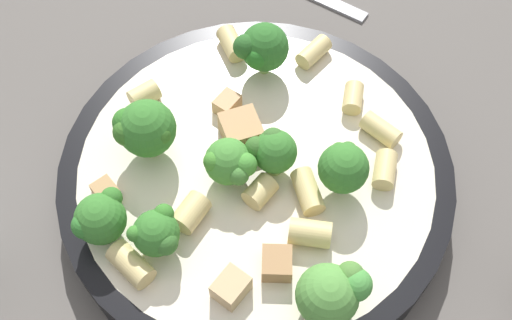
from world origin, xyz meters
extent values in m
plane|color=#5B5651|center=(0.00, 0.00, 0.00)|extent=(2.00, 2.00, 0.00)
cylinder|color=black|center=(0.00, 0.00, 0.01)|extent=(0.27, 0.27, 0.03)
cylinder|color=beige|center=(0.00, 0.00, 0.03)|extent=(0.25, 0.25, 0.01)
torus|color=black|center=(0.00, 0.00, 0.03)|extent=(0.27, 0.27, 0.00)
cylinder|color=#9EC175|center=(0.01, -0.11, 0.03)|extent=(0.01, 0.01, 0.01)
sphere|color=#387A2D|center=(0.01, -0.11, 0.05)|extent=(0.03, 0.03, 0.03)
sphere|color=#347429|center=(0.00, -0.10, 0.05)|extent=(0.01, 0.01, 0.01)
sphere|color=#327A2E|center=(0.01, -0.12, 0.05)|extent=(0.02, 0.02, 0.02)
cylinder|color=#93B766|center=(0.03, -0.08, 0.03)|extent=(0.01, 0.01, 0.01)
sphere|color=#387A2D|center=(0.03, -0.08, 0.05)|extent=(0.03, 0.03, 0.03)
sphere|color=#377B2A|center=(0.02, -0.07, 0.06)|extent=(0.01, 0.01, 0.01)
sphere|color=#3A7F2C|center=(0.03, -0.09, 0.05)|extent=(0.01, 0.01, 0.01)
sphere|color=#386F2D|center=(0.04, -0.08, 0.05)|extent=(0.02, 0.02, 0.02)
cylinder|color=#84AD60|center=(0.00, -0.02, 0.03)|extent=(0.01, 0.01, 0.01)
sphere|color=#478E38|center=(0.00, -0.02, 0.05)|extent=(0.03, 0.03, 0.03)
sphere|color=#448C2F|center=(0.00, -0.03, 0.06)|extent=(0.01, 0.01, 0.01)
sphere|color=#447F35|center=(0.01, -0.02, 0.05)|extent=(0.01, 0.01, 0.01)
sphere|color=#469335|center=(0.01, -0.01, 0.05)|extent=(0.02, 0.02, 0.02)
cylinder|color=#93B766|center=(0.04, 0.05, 0.04)|extent=(0.01, 0.01, 0.02)
sphere|color=#387A2D|center=(0.04, 0.05, 0.06)|extent=(0.03, 0.03, 0.03)
sphere|color=#32792C|center=(0.03, 0.05, 0.06)|extent=(0.01, 0.01, 0.01)
sphere|color=#397D2A|center=(0.03, 0.05, 0.06)|extent=(0.01, 0.01, 0.01)
sphere|color=#39762E|center=(0.03, 0.05, 0.06)|extent=(0.01, 0.01, 0.01)
cylinder|color=#93B766|center=(-0.08, 0.04, 0.04)|extent=(0.01, 0.01, 0.01)
sphere|color=#2D6B28|center=(-0.08, 0.04, 0.05)|extent=(0.04, 0.04, 0.04)
sphere|color=#295D25|center=(-0.08, 0.02, 0.06)|extent=(0.02, 0.02, 0.02)
sphere|color=#276E23|center=(-0.07, 0.03, 0.06)|extent=(0.02, 0.02, 0.02)
cylinder|color=#93B766|center=(0.01, 0.01, 0.04)|extent=(0.01, 0.01, 0.01)
sphere|color=#387A2D|center=(0.01, 0.01, 0.05)|extent=(0.03, 0.03, 0.03)
sphere|color=#38692A|center=(0.00, 0.00, 0.05)|extent=(0.01, 0.01, 0.01)
sphere|color=#3A6B2D|center=(0.00, 0.01, 0.06)|extent=(0.02, 0.02, 0.02)
sphere|color=#36702D|center=(0.00, 0.02, 0.05)|extent=(0.02, 0.02, 0.02)
cylinder|color=#9EC175|center=(0.11, 0.00, 0.03)|extent=(0.01, 0.01, 0.01)
sphere|color=#569942|center=(0.11, 0.00, 0.05)|extent=(0.04, 0.04, 0.04)
sphere|color=#499941|center=(0.11, 0.02, 0.06)|extent=(0.02, 0.02, 0.02)
sphere|color=#4F8338|center=(0.10, 0.02, 0.06)|extent=(0.02, 0.02, 0.02)
cylinder|color=#9EC175|center=(-0.04, -0.06, 0.04)|extent=(0.01, 0.01, 0.02)
sphere|color=#387A2D|center=(-0.04, -0.06, 0.06)|extent=(0.04, 0.04, 0.04)
sphere|color=#397027|center=(-0.04, -0.07, 0.06)|extent=(0.02, 0.02, 0.02)
sphere|color=#327527|center=(-0.05, -0.07, 0.06)|extent=(0.02, 0.02, 0.02)
sphere|color=#397227|center=(-0.03, -0.06, 0.06)|extent=(0.02, 0.02, 0.02)
cylinder|color=#E0C67F|center=(-0.11, 0.02, 0.04)|extent=(0.03, 0.01, 0.01)
cylinder|color=#E0C67F|center=(0.01, 0.09, 0.04)|extent=(0.03, 0.02, 0.01)
cylinder|color=#E0C67F|center=(0.06, 0.01, 0.04)|extent=(0.03, 0.03, 0.02)
cylinder|color=#E0C67F|center=(-0.02, 0.09, 0.04)|extent=(0.03, 0.02, 0.01)
cylinder|color=#E0C67F|center=(0.04, -0.10, 0.04)|extent=(0.03, 0.03, 0.02)
cylinder|color=#E0C67F|center=(0.04, 0.08, 0.04)|extent=(0.03, 0.03, 0.01)
cylinder|color=#E0C67F|center=(0.02, -0.01, 0.04)|extent=(0.02, 0.03, 0.02)
cylinder|color=#E0C67F|center=(0.03, 0.02, 0.04)|extent=(0.03, 0.02, 0.02)
cylinder|color=#E0C67F|center=(0.02, -0.05, 0.04)|extent=(0.03, 0.03, 0.02)
cylinder|color=#E0C67F|center=(-0.08, -0.05, 0.04)|extent=(0.02, 0.02, 0.02)
cylinder|color=#E0C67F|center=(-0.07, 0.08, 0.04)|extent=(0.02, 0.03, 0.01)
cube|color=tan|center=(-0.02, -0.10, 0.03)|extent=(0.02, 0.02, 0.01)
cube|color=tan|center=(0.08, -0.05, 0.04)|extent=(0.03, 0.03, 0.02)
cube|color=tan|center=(-0.03, 0.00, 0.04)|extent=(0.03, 0.03, 0.02)
cube|color=tan|center=(-0.05, 0.00, 0.03)|extent=(0.02, 0.02, 0.01)
cube|color=#A87A4C|center=(0.07, -0.02, 0.04)|extent=(0.03, 0.03, 0.01)
camera|label=1|loc=(0.21, -0.09, 0.41)|focal=45.00mm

